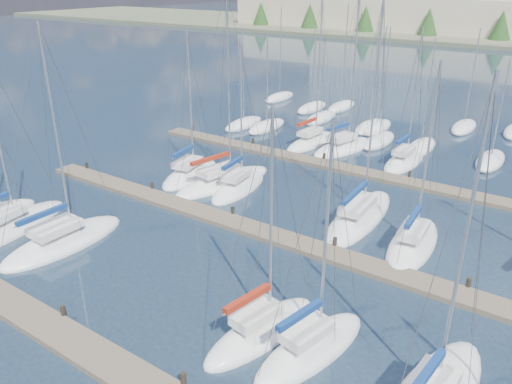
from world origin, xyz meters
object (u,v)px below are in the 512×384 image
Objects in this scene: sailboat_i at (223,182)px; sailboat_h at (190,174)px; sailboat_j at (238,187)px; sailboat_k at (359,217)px; sailboat_e at (311,348)px; sailboat_d at (261,331)px; sailboat_p at (404,161)px; sailboat_c at (64,241)px; sailboat_n at (312,142)px; sailboat_o at (344,148)px; sailboat_l at (413,244)px; sailboat_b at (6,229)px.

sailboat_h is at bearing -164.58° from sailboat_i.
sailboat_i reaches higher than sailboat_j.
sailboat_e is at bearing -77.56° from sailboat_k.
sailboat_p is (-2.48, 27.10, -0.00)m from sailboat_d.
sailboat_i is (-15.68, 13.55, 0.00)m from sailboat_e.
sailboat_d is (15.37, -0.10, 0.01)m from sailboat_c.
sailboat_j is 14.13m from sailboat_c.
sailboat_c is at bearing -87.45° from sailboat_i.
sailboat_n is 3.49m from sailboat_o.
sailboat_l is at bearing -67.46° from sailboat_p.
sailboat_d is 21.41m from sailboat_h.
sailboat_j is at bearing 140.12° from sailboat_d.
sailboat_i is at bearing 143.73° from sailboat_d.
sailboat_c is at bearing -167.85° from sailboat_e.
sailboat_c is 19.96m from sailboat_k.
sailboat_n is 0.96× the size of sailboat_o.
sailboat_p is 1.00× the size of sailboat_h.
sailboat_h is (-16.53, 13.62, -0.01)m from sailboat_d.
sailboat_p is at bearing 8.67° from sailboat_o.
sailboat_n reaches higher than sailboat_p.
sailboat_n reaches higher than sailboat_e.
sailboat_i is at bearing 167.59° from sailboat_j.
sailboat_n is 0.94× the size of sailboat_i.
sailboat_j reaches higher than sailboat_l.
sailboat_c is at bearing -170.16° from sailboat_d.
sailboat_p reaches higher than sailboat_l.
sailboat_h is at bearing -102.58° from sailboat_n.
sailboat_k is at bearing -47.35° from sailboat_o.
sailboat_h is at bearing 66.86° from sailboat_b.
sailboat_i reaches higher than sailboat_b.
sailboat_n is at bearing 131.58° from sailboat_l.
sailboat_h is (-14.05, -13.49, -0.01)m from sailboat_p.
sailboat_o reaches higher than sailboat_l.
sailboat_n is at bearing 86.03° from sailboat_j.
sailboat_j is at bearing -82.01° from sailboat_n.
sailboat_n reaches higher than sailboat_l.
sailboat_b is 1.06× the size of sailboat_p.
sailboat_b is at bearing -103.04° from sailboat_i.
sailboat_h is 0.82× the size of sailboat_k.
sailboat_k is at bearing -4.84° from sailboat_j.
sailboat_c is 1.06× the size of sailboat_b.
sailboat_n is 1.24× the size of sailboat_d.
sailboat_k reaches higher than sailboat_c.
sailboat_l is at bearing 7.16° from sailboat_i.
sailboat_h is (-19.08, 13.34, -0.01)m from sailboat_e.
sailboat_c is 22.32m from sailboat_l.
sailboat_n is 13.66m from sailboat_i.
sailboat_p is (-5.04, 26.82, -0.00)m from sailboat_e.
sailboat_k reaches higher than sailboat_h.
sailboat_b is 15.06m from sailboat_h.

